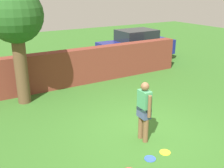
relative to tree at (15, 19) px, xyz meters
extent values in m
plane|color=#336623|center=(2.33, -3.98, -2.89)|extent=(40.00, 40.00, 0.00)
cube|color=brown|center=(0.83, 0.81, -2.15)|extent=(13.27, 0.50, 1.48)
cylinder|color=brown|center=(0.00, 0.00, -1.63)|extent=(0.44, 0.44, 2.52)
sphere|color=#23511E|center=(0.00, 0.00, 0.13)|extent=(1.82, 1.82, 1.82)
cylinder|color=brown|center=(2.03, -4.33, -2.46)|extent=(0.14, 0.14, 0.85)
cylinder|color=brown|center=(2.04, -4.11, -2.46)|extent=(0.14, 0.14, 0.85)
cube|color=#3F4C72|center=(2.03, -4.22, -2.09)|extent=(0.23, 0.37, 0.28)
cube|color=#3F8C59|center=(2.03, -4.22, -1.76)|extent=(0.23, 0.37, 0.55)
sphere|color=brown|center=(2.03, -4.22, -1.38)|extent=(0.22, 0.22, 0.22)
cylinder|color=brown|center=(2.02, -4.44, -1.84)|extent=(0.09, 0.09, 0.58)
cylinder|color=brown|center=(2.04, -3.99, -1.84)|extent=(0.09, 0.09, 0.58)
cube|color=navy|center=(6.82, 2.70, -2.17)|extent=(4.20, 1.70, 0.80)
cube|color=#1E2328|center=(6.82, 2.70, -1.47)|extent=(2.00, 1.50, 0.60)
cylinder|color=black|center=(8.19, 3.55, -2.57)|extent=(0.64, 0.22, 0.64)
cylinder|color=black|center=(8.19, 1.85, -2.57)|extent=(0.64, 0.22, 0.64)
cylinder|color=black|center=(5.46, 3.55, -2.57)|extent=(0.64, 0.22, 0.64)
cylinder|color=black|center=(5.46, 1.85, -2.57)|extent=(0.64, 0.22, 0.64)
cylinder|color=yellow|center=(2.12, -5.00, -2.88)|extent=(0.27, 0.27, 0.02)
cylinder|color=blue|center=(1.64, -5.02, -2.88)|extent=(0.27, 0.27, 0.02)
camera|label=1|loc=(-2.00, -9.28, 0.94)|focal=43.93mm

